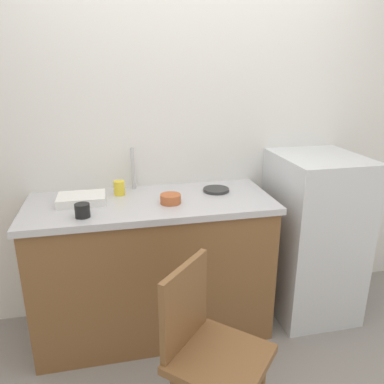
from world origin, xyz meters
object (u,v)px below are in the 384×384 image
dish_tray (82,199)px  cup_black (82,211)px  refrigerator (312,236)px  chair (208,349)px  terracotta_bowl (171,199)px  hotplate (216,190)px  cup_yellow (119,188)px

dish_tray → cup_black: size_ratio=3.40×
refrigerator → dish_tray: 1.59m
refrigerator → chair: (-0.98, -0.84, -0.08)m
chair → terracotta_bowl: (-0.04, 0.77, 0.46)m
hotplate → cup_yellow: (-0.62, 0.07, 0.04)m
cup_yellow → refrigerator: bearing=-6.6°
dish_tray → cup_yellow: size_ratio=3.06×
refrigerator → terracotta_bowl: 1.09m
hotplate → chair: bearing=-107.4°
cup_black → hotplate: bearing=18.0°
refrigerator → chair: refrigerator is taller
refrigerator → hotplate: 0.78m
cup_black → terracotta_bowl: bearing=12.6°
refrigerator → hotplate: bearing=172.9°
dish_tray → cup_black: bearing=-85.4°
chair → hotplate: hotplate is taller
cup_yellow → cup_black: bearing=-122.0°
refrigerator → dish_tray: refrigerator is taller
hotplate → cup_black: 0.88m
cup_yellow → terracotta_bowl: bearing=-37.2°
chair → dish_tray: bearing=75.4°
dish_tray → terracotta_bowl: terracotta_bowl is taller
dish_tray → cup_black: cup_black is taller
terracotta_bowl → hotplate: terracotta_bowl is taller
refrigerator → terracotta_bowl: refrigerator is taller
chair → dish_tray: (-0.56, 0.89, 0.45)m
chair → dish_tray: dish_tray is taller
cup_black → chair: bearing=-50.4°
terracotta_bowl → cup_black: bearing=-167.4°
refrigerator → dish_tray: size_ratio=4.12×
refrigerator → cup_yellow: bearing=173.4°
dish_tray → chair: bearing=-57.7°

